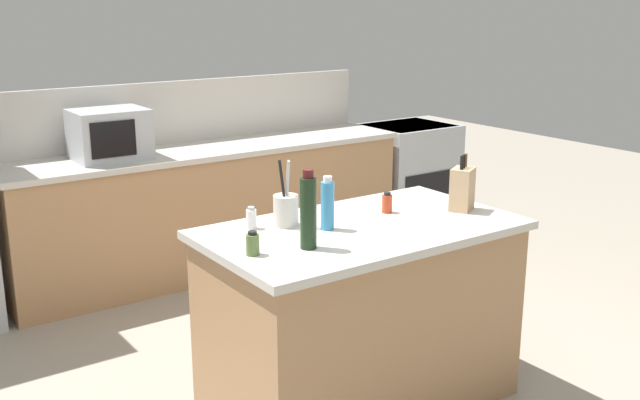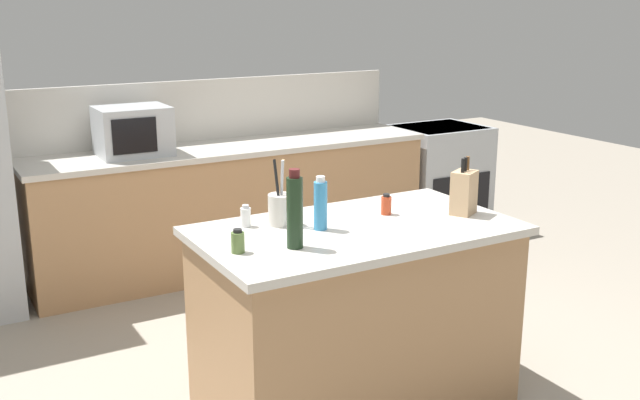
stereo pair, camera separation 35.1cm
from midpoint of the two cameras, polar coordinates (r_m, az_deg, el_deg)
The scene contains 12 objects.
back_counter_run at distance 5.68m, azimuth -4.81°, elevation -0.47°, with size 3.05×0.66×0.94m.
wall_backsplash at distance 5.82m, azimuth -6.28°, elevation 6.90°, with size 3.01×0.03×0.46m, color beige.
kitchen_island at distance 3.73m, azimuth 5.41°, elevation -8.96°, with size 1.52×0.86×0.94m.
range_oven at distance 6.70m, azimuth 10.47°, elevation 1.69°, with size 0.76×0.65×0.92m.
microwave at distance 5.29m, azimuth -12.24°, elevation 5.14°, with size 0.48×0.39×0.34m.
knife_block at distance 3.84m, azimuth 13.49°, elevation 0.56°, with size 0.16×0.15×0.29m.
utensil_crock at distance 3.56m, azimuth -0.22°, elevation -0.66°, with size 0.12×0.12×0.32m.
spice_jar_oregano at distance 3.18m, azimuth -3.16°, elevation -3.24°, with size 0.06×0.06×0.10m.
wine_bottle at distance 3.21m, azimuth 1.18°, elevation -0.90°, with size 0.07×0.07×0.35m.
spice_jar_paprika at distance 3.78m, azimuth 7.73°, elevation -0.40°, with size 0.05×0.05×0.11m.
salt_shaker at distance 3.55m, azimuth -2.88°, elevation -1.31°, with size 0.05×0.05×0.11m.
dish_soap_bottle at distance 3.48m, azimuth 2.92°, elevation -0.39°, with size 0.06×0.06×0.26m.
Camera 2 is at (-1.83, -2.87, 1.99)m, focal length 42.00 mm.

